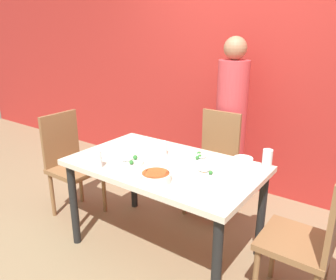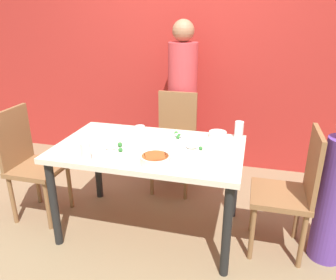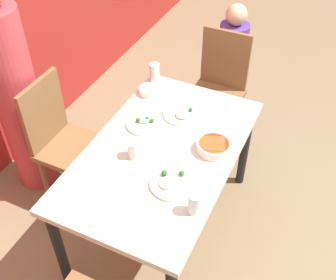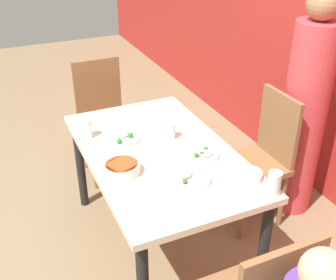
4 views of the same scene
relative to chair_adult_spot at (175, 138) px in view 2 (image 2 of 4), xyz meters
name	(u,v)px [view 2 (image 2 of 4)]	position (x,y,z in m)	size (l,w,h in m)	color
ground_plane	(151,228)	(-0.01, -0.76, -0.51)	(10.00, 10.00, 0.00)	#847051
wall_back	(189,43)	(-0.01, 0.66, 0.84)	(10.00, 0.06, 2.70)	#A82823
dining_table	(149,157)	(-0.01, -0.76, 0.13)	(1.38, 0.83, 0.73)	beige
chair_adult_spot	(175,138)	(0.00, 0.00, 0.00)	(0.40, 0.40, 0.95)	brown
chair_child_spot	(292,189)	(1.02, -0.75, 0.00)	(0.40, 0.40, 0.95)	brown
chair_empty_left	(30,160)	(-1.04, -0.80, 0.00)	(0.40, 0.40, 0.95)	brown
person_adult	(182,106)	(0.00, 0.32, 0.24)	(0.29, 0.29, 1.60)	#C63D42
person_child	(336,196)	(1.30, -0.75, -0.01)	(0.23, 0.23, 1.08)	#5B3893
bowl_curry	(155,159)	(0.12, -1.03, 0.25)	(0.20, 0.20, 0.06)	silver
plate_rice_adult	(195,148)	(0.33, -0.73, 0.23)	(0.23, 0.23, 0.05)	white
plate_rice_child	(113,150)	(-0.23, -0.92, 0.23)	(0.25, 0.25, 0.05)	white
plate_noodles	(176,137)	(0.15, -0.55, 0.23)	(0.22, 0.22, 0.05)	white
bowl_rice_small	(218,134)	(0.46, -0.43, 0.24)	(0.14, 0.14, 0.04)	white
glass_water_tall	(86,152)	(-0.34, -1.10, 0.28)	(0.07, 0.07, 0.12)	silver
glass_water_short	(140,133)	(-0.12, -0.63, 0.27)	(0.07, 0.07, 0.11)	silver
glass_water_center	(239,129)	(0.62, -0.40, 0.28)	(0.07, 0.07, 0.13)	silver
napkin_folded	(88,133)	(-0.58, -0.63, 0.22)	(0.14, 0.14, 0.01)	white
fork_steel	(148,147)	(-0.01, -0.79, 0.22)	(0.18, 0.07, 0.01)	silver
spoon_steel	(120,132)	(-0.34, -0.53, 0.22)	(0.18, 0.03, 0.01)	silver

